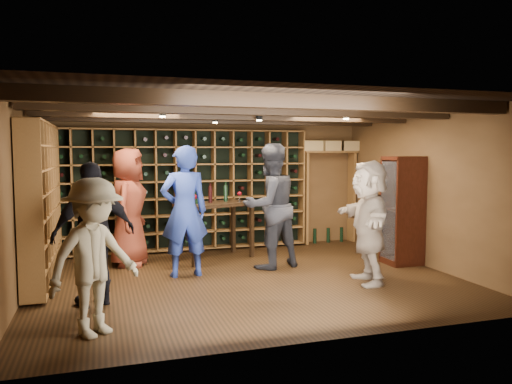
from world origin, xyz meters
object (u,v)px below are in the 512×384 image
object	(u,v)px
guest_khaki	(94,257)
guest_beige	(369,222)
guest_red_floral	(128,207)
man_blue_shirt	(184,211)
tasting_table	(215,210)
guest_woman_black	(94,234)
man_grey_suit	(270,206)
display_cabinet	(402,213)

from	to	relation	value
guest_khaki	guest_beige	xyz separation A→B (m)	(3.68, 0.98, 0.07)
guest_red_floral	guest_khaki	xyz separation A→B (m)	(-0.50, -3.11, -0.16)
man_blue_shirt	tasting_table	world-z (taller)	man_blue_shirt
guest_woman_black	guest_khaki	world-z (taller)	guest_woman_black
guest_woman_black	tasting_table	size ratio (longest dim) A/B	1.20
guest_woman_black	guest_beige	distance (m)	3.69
guest_khaki	guest_beige	distance (m)	3.81
guest_red_floral	tasting_table	distance (m)	1.44
guest_beige	man_blue_shirt	bearing A→B (deg)	-103.37
man_blue_shirt	guest_woman_black	size ratio (longest dim) A/B	1.12
guest_red_floral	tasting_table	world-z (taller)	guest_red_floral
guest_beige	guest_khaki	bearing A→B (deg)	-63.18
guest_woman_black	guest_khaki	bearing A→B (deg)	69.26
man_blue_shirt	man_grey_suit	distance (m)	1.40
display_cabinet	guest_beige	bearing A→B (deg)	-142.11
tasting_table	guest_woman_black	bearing A→B (deg)	-155.26
display_cabinet	man_grey_suit	xyz separation A→B (m)	(-2.17, 0.39, 0.14)
man_blue_shirt	guest_red_floral	distance (m)	1.24
guest_red_floral	tasting_table	xyz separation A→B (m)	(1.44, 0.02, -0.10)
guest_red_floral	tasting_table	bearing A→B (deg)	-71.41
display_cabinet	guest_woman_black	xyz separation A→B (m)	(-4.82, -0.82, 0.01)
man_blue_shirt	guest_khaki	bearing A→B (deg)	55.60
guest_beige	tasting_table	size ratio (longest dim) A/B	1.20
man_blue_shirt	guest_woman_black	bearing A→B (deg)	36.75
guest_beige	display_cabinet	bearing A→B (deg)	139.81
man_blue_shirt	guest_beige	distance (m)	2.68
guest_red_floral	guest_woman_black	distance (m)	2.13
man_grey_suit	guest_beige	bearing A→B (deg)	112.59
man_grey_suit	guest_red_floral	bearing A→B (deg)	-37.87
guest_red_floral	guest_woman_black	xyz separation A→B (m)	(-0.51, -2.06, -0.09)
man_blue_shirt	guest_khaki	distance (m)	2.47
guest_red_floral	guest_beige	distance (m)	3.82
display_cabinet	guest_khaki	world-z (taller)	display_cabinet
guest_khaki	tasting_table	xyz separation A→B (m)	(1.94, 3.13, 0.05)
man_grey_suit	guest_beige	size ratio (longest dim) A/B	1.14
guest_red_floral	guest_woman_black	bearing A→B (deg)	-176.24
man_blue_shirt	guest_red_floral	world-z (taller)	man_blue_shirt
guest_red_floral	guest_beige	bearing A→B (deg)	-106.16
guest_woman_black	tasting_table	xyz separation A→B (m)	(1.95, 2.09, -0.02)
display_cabinet	guest_red_floral	xyz separation A→B (m)	(-4.31, 1.24, 0.10)
guest_woman_black	guest_red_floral	bearing A→B (deg)	-125.02
guest_beige	tasting_table	xyz separation A→B (m)	(-1.74, 2.15, -0.02)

